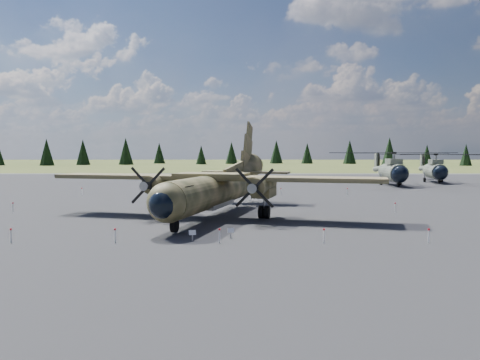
{
  "coord_description": "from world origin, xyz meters",
  "views": [
    {
      "loc": [
        3.27,
        -40.06,
        5.28
      ],
      "look_at": [
        3.12,
        2.0,
        2.68
      ],
      "focal_mm": 35.0,
      "sensor_mm": 36.0,
      "label": 1
    }
  ],
  "objects": [
    {
      "name": "treeline",
      "position": [
        -1.87,
        -2.19,
        4.78
      ],
      "size": [
        322.43,
        331.46,
        10.99
      ],
      "color": "black",
      "rests_on": "ground"
    },
    {
      "name": "helicopter_mid",
      "position": [
        35.63,
        38.16,
        3.45
      ],
      "size": [
        22.19,
        23.86,
        4.86
      ],
      "rotation": [
        0.0,
        0.0,
        -0.18
      ],
      "color": "slate",
      "rests_on": "ground"
    },
    {
      "name": "info_placard_right",
      "position": [
        2.62,
        -12.08,
        0.42
      ],
      "size": [
        0.43,
        0.25,
        0.64
      ],
      "rotation": [
        0.0,
        0.0,
        0.19
      ],
      "color": "gray",
      "rests_on": "ground"
    },
    {
      "name": "helicopter_near",
      "position": [
        26.36,
        31.29,
        3.66
      ],
      "size": [
        21.65,
        24.58,
        5.16
      ],
      "rotation": [
        0.0,
        0.0,
        -0.07
      ],
      "color": "slate",
      "rests_on": "ground"
    },
    {
      "name": "apron",
      "position": [
        0.0,
        10.0,
        0.0
      ],
      "size": [
        120.0,
        120.0,
        0.04
      ],
      "primitive_type": "cube",
      "color": "#56565B",
      "rests_on": "ground"
    },
    {
      "name": "info_placard_left",
      "position": [
        0.38,
        -12.9,
        0.43
      ],
      "size": [
        0.45,
        0.28,
        0.65
      ],
      "rotation": [
        0.0,
        0.0,
        0.27
      ],
      "color": "gray",
      "rests_on": "ground"
    },
    {
      "name": "transport_plane",
      "position": [
        1.16,
        -2.07,
        2.54
      ],
      "size": [
        26.63,
        23.82,
        8.85
      ],
      "rotation": [
        0.0,
        0.0,
        -0.26
      ],
      "color": "#35371D",
      "rests_on": "ground"
    },
    {
      "name": "barrier_fence",
      "position": [
        -0.46,
        -0.08,
        0.51
      ],
      "size": [
        33.12,
        29.62,
        0.85
      ],
      "color": "white",
      "rests_on": "ground"
    },
    {
      "name": "ground",
      "position": [
        0.0,
        0.0,
        0.0
      ],
      "size": [
        500.0,
        500.0,
        0.0
      ],
      "primitive_type": "plane",
      "color": "#5D652C",
      "rests_on": "ground"
    }
  ]
}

